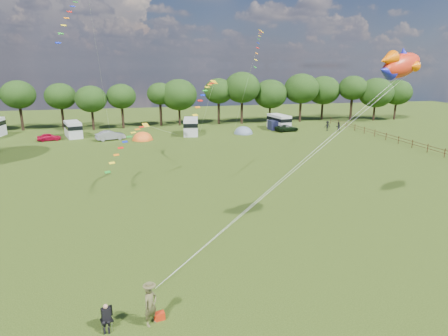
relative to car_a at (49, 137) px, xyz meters
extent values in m
plane|color=black|center=(20.09, -44.19, -0.59)|extent=(180.00, 180.00, 0.00)
cylinder|color=black|center=(-6.81, 11.51, 1.53)|extent=(0.49, 0.49, 4.25)
ellipsoid|color=black|center=(-6.81, 11.51, 5.86)|extent=(5.86, 5.86, 4.98)
cylinder|color=black|center=(0.07, 12.13, 1.36)|extent=(0.47, 0.47, 3.90)
ellipsoid|color=black|center=(0.07, 12.13, 5.40)|extent=(5.58, 5.58, 4.74)
cylinder|color=black|center=(5.73, 9.08, 1.19)|extent=(0.44, 0.44, 3.56)
ellipsoid|color=black|center=(5.73, 9.08, 5.05)|extent=(5.56, 5.56, 4.73)
cylinder|color=black|center=(11.00, 10.05, 1.38)|extent=(0.47, 0.47, 3.95)
ellipsoid|color=black|center=(11.00, 10.05, 5.36)|extent=(5.33, 5.33, 4.53)
cylinder|color=black|center=(18.17, 11.84, 1.57)|extent=(0.50, 0.50, 4.33)
ellipsoid|color=black|center=(18.17, 11.84, 5.60)|extent=(4.95, 4.95, 4.21)
cylinder|color=black|center=(21.80, 11.38, 1.06)|extent=(0.43, 0.43, 3.31)
ellipsoid|color=black|center=(21.80, 11.38, 5.36)|extent=(7.03, 7.03, 5.98)
cylinder|color=black|center=(29.75, 11.61, 1.59)|extent=(0.50, 0.50, 4.36)
ellipsoid|color=black|center=(29.75, 11.61, 5.96)|extent=(5.84, 5.84, 4.97)
cylinder|color=black|center=(34.34, 10.74, 1.68)|extent=(0.51, 0.51, 4.55)
ellipsoid|color=black|center=(34.34, 10.74, 6.64)|extent=(7.15, 7.15, 6.08)
cylinder|color=black|center=(40.58, 11.44, 1.01)|extent=(0.42, 0.42, 3.21)
ellipsoid|color=black|center=(40.58, 11.44, 5.21)|extent=(6.90, 6.90, 5.86)
cylinder|color=black|center=(47.07, 10.78, 1.49)|extent=(0.48, 0.48, 4.17)
ellipsoid|color=black|center=(47.07, 10.78, 6.27)|extent=(7.16, 7.16, 6.09)
cylinder|color=black|center=(53.06, 12.70, 1.24)|extent=(0.45, 0.45, 3.66)
ellipsoid|color=black|center=(53.06, 12.70, 5.71)|extent=(7.05, 7.05, 5.99)
cylinder|color=black|center=(58.51, 10.18, 1.73)|extent=(0.52, 0.52, 4.65)
ellipsoid|color=black|center=(58.51, 10.18, 6.29)|extent=(5.96, 5.96, 5.06)
cylinder|color=black|center=(63.25, 8.86, 1.00)|extent=(0.42, 0.42, 3.19)
ellipsoid|color=black|center=(63.25, 8.86, 5.30)|extent=(7.23, 7.23, 6.14)
cylinder|color=black|center=(68.64, 9.25, 1.17)|extent=(0.44, 0.44, 3.52)
ellipsoid|color=black|center=(68.64, 9.25, 5.26)|extent=(6.22, 6.22, 5.28)
cylinder|color=#472D19|center=(52.09, -23.19, 0.01)|extent=(0.12, 0.12, 1.20)
cylinder|color=#472D19|center=(52.09, -20.19, 0.01)|extent=(0.12, 0.12, 1.20)
cylinder|color=#472D19|center=(52.09, -21.69, 0.36)|extent=(0.08, 3.00, 0.08)
cylinder|color=#472D19|center=(52.09, -21.69, -0.04)|extent=(0.08, 3.00, 0.08)
cylinder|color=#472D19|center=(52.09, -17.19, 0.01)|extent=(0.12, 0.12, 1.20)
cylinder|color=#472D19|center=(52.09, -18.69, 0.36)|extent=(0.08, 3.00, 0.08)
cylinder|color=#472D19|center=(52.09, -18.69, -0.04)|extent=(0.08, 3.00, 0.08)
cylinder|color=#472D19|center=(52.09, -14.19, 0.01)|extent=(0.12, 0.12, 1.20)
cylinder|color=#472D19|center=(52.09, -15.69, 0.36)|extent=(0.08, 3.00, 0.08)
cylinder|color=#472D19|center=(52.09, -15.69, -0.04)|extent=(0.08, 3.00, 0.08)
cylinder|color=#472D19|center=(52.09, -11.19, 0.01)|extent=(0.12, 0.12, 1.20)
cylinder|color=#472D19|center=(52.09, -12.69, 0.36)|extent=(0.08, 3.00, 0.08)
cylinder|color=#472D19|center=(52.09, -12.69, -0.04)|extent=(0.08, 3.00, 0.08)
cylinder|color=#472D19|center=(52.09, -8.19, 0.01)|extent=(0.12, 0.12, 1.20)
cylinder|color=#472D19|center=(52.09, -9.69, 0.36)|extent=(0.08, 3.00, 0.08)
cylinder|color=#472D19|center=(52.09, -9.69, -0.04)|extent=(0.08, 3.00, 0.08)
cylinder|color=#472D19|center=(52.09, -5.19, 0.01)|extent=(0.12, 0.12, 1.20)
cylinder|color=#472D19|center=(52.09, -6.69, 0.36)|extent=(0.08, 3.00, 0.08)
cylinder|color=#472D19|center=(52.09, -6.69, -0.04)|extent=(0.08, 3.00, 0.08)
cylinder|color=#472D19|center=(52.09, -2.19, 0.01)|extent=(0.12, 0.12, 1.20)
cylinder|color=#472D19|center=(52.09, -3.69, 0.36)|extent=(0.08, 3.00, 0.08)
cylinder|color=#472D19|center=(52.09, -3.69, -0.04)|extent=(0.08, 3.00, 0.08)
cylinder|color=#472D19|center=(52.09, 0.81, 0.01)|extent=(0.12, 0.12, 1.20)
cylinder|color=#472D19|center=(52.09, -0.69, 0.36)|extent=(0.08, 3.00, 0.08)
cylinder|color=#472D19|center=(52.09, -0.69, -0.04)|extent=(0.08, 3.00, 0.08)
cylinder|color=#472D19|center=(52.09, 3.81, 0.01)|extent=(0.12, 0.12, 1.20)
cylinder|color=#472D19|center=(52.09, 2.31, 0.36)|extent=(0.08, 3.00, 0.08)
cylinder|color=#472D19|center=(52.09, 2.31, -0.04)|extent=(0.08, 3.00, 0.08)
cylinder|color=#472D19|center=(52.09, 6.81, 0.01)|extent=(0.12, 0.12, 1.20)
cylinder|color=#472D19|center=(52.09, 5.31, 0.36)|extent=(0.08, 3.00, 0.08)
cylinder|color=#472D19|center=(52.09, 5.31, -0.04)|extent=(0.08, 3.00, 0.08)
imported|color=#BD0A2E|center=(0.00, 0.00, 0.00)|extent=(3.75, 2.04, 1.18)
imported|color=gray|center=(9.39, -1.54, 0.15)|extent=(4.50, 2.80, 1.49)
imported|color=black|center=(39.80, -0.04, 0.01)|extent=(4.66, 2.65, 1.20)
cube|color=#BDBDC0|center=(3.26, 2.55, 0.68)|extent=(3.56, 5.50, 2.54)
cube|color=black|center=(3.26, 2.55, 1.20)|extent=(3.64, 5.61, 0.60)
cylinder|color=black|center=(3.73, 1.01, -0.23)|extent=(0.76, 0.46, 0.72)
cylinder|color=black|center=(2.79, 4.08, -0.23)|extent=(0.76, 0.46, 0.72)
cube|color=silver|center=(22.57, 0.60, 0.78)|extent=(3.14, 5.77, 2.74)
cube|color=black|center=(22.57, 0.60, 1.34)|extent=(3.21, 5.89, 0.65)
cylinder|color=black|center=(22.31, -1.10, -0.21)|extent=(0.81, 0.40, 0.77)
cylinder|color=black|center=(22.83, 2.31, -0.21)|extent=(0.81, 0.40, 0.77)
cube|color=silver|center=(39.44, 3.00, 0.72)|extent=(3.10, 5.55, 2.62)
cube|color=black|center=(39.44, 3.00, 1.25)|extent=(3.16, 5.66, 0.62)
cylinder|color=black|center=(39.72, 1.37, -0.22)|extent=(0.77, 0.39, 0.74)
cylinder|color=black|center=(39.15, 4.62, -0.22)|extent=(0.77, 0.39, 0.74)
ellipsoid|color=orange|center=(14.37, -2.58, -0.57)|extent=(3.12, 3.59, 2.56)
cylinder|color=orange|center=(14.37, -2.58, -0.55)|extent=(3.27, 3.27, 0.08)
ellipsoid|color=slate|center=(31.57, -0.52, -0.57)|extent=(3.17, 3.64, 2.47)
cylinder|color=slate|center=(31.57, -0.52, -0.55)|extent=(3.33, 3.33, 0.08)
cube|color=#171933|center=(38.65, 2.21, 0.26)|extent=(2.78, 2.29, 1.70)
imported|color=brown|center=(14.12, -47.61, 0.40)|extent=(0.85, 0.84, 1.98)
cylinder|color=#99999E|center=(11.96, -47.72, -0.37)|extent=(0.02, 0.02, 0.45)
cylinder|color=#99999E|center=(12.39, -47.72, -0.37)|extent=(0.02, 0.02, 0.45)
cylinder|color=#99999E|center=(11.96, -47.30, -0.37)|extent=(0.02, 0.02, 0.45)
cylinder|color=#99999E|center=(12.39, -47.30, -0.37)|extent=(0.02, 0.02, 0.45)
cube|color=black|center=(12.17, -47.51, -0.14)|extent=(0.64, 0.62, 0.05)
cube|color=black|center=(12.17, -47.28, 0.14)|extent=(0.49, 0.21, 0.53)
cube|color=black|center=(12.17, -47.47, 0.17)|extent=(0.43, 0.34, 0.56)
sphere|color=tan|center=(12.17, -47.49, 0.56)|extent=(0.21, 0.21, 0.21)
cube|color=red|center=(14.48, -47.36, -0.42)|extent=(0.55, 0.41, 0.35)
ellipsoid|color=red|center=(30.97, -40.52, 10.85)|extent=(4.07, 2.71, 2.20)
ellipsoid|color=yellow|center=(30.97, -40.52, 10.68)|extent=(2.55, 1.67, 1.21)
cone|color=#FF6600|center=(29.42, -41.12, 11.19)|extent=(1.61, 1.39, 1.16)
cone|color=#191CAF|center=(29.42, -41.12, 10.51)|extent=(1.61, 1.39, 1.16)
cone|color=#191CAF|center=(31.08, -40.48, 11.56)|extent=(1.11, 1.21, 0.98)
sphere|color=white|center=(32.06, -39.66, 11.06)|extent=(0.37, 0.37, 0.37)
sphere|color=black|center=(32.12, -39.58, 11.06)|extent=(0.18, 0.18, 0.18)
cube|color=#198C1E|center=(8.28, -18.06, 17.24)|extent=(0.55, 0.42, 0.13)
cube|color=#0C1EB2|center=(8.01, -18.56, 16.74)|extent=(0.55, 0.41, 0.13)
cube|color=red|center=(7.74, -19.05, 16.15)|extent=(0.55, 0.41, 0.14)
cube|color=orange|center=(7.47, -19.55, 15.49)|extent=(0.55, 0.40, 0.15)
cube|color=yellow|center=(7.20, -20.04, 14.74)|extent=(0.54, 0.40, 0.16)
cube|color=#198C1E|center=(6.93, -20.54, 13.92)|extent=(0.54, 0.39, 0.17)
cube|color=#0C1EB2|center=(6.66, -21.03, 13.01)|extent=(0.54, 0.39, 0.17)
cube|color=gold|center=(14.66, -24.66, 5.11)|extent=(0.75, 0.72, 0.36)
cube|color=red|center=(14.26, -25.11, 5.00)|extent=(0.57, 0.45, 0.10)
cube|color=orange|center=(13.85, -25.56, 4.85)|extent=(0.57, 0.45, 0.11)
cube|color=yellow|center=(13.45, -26.01, 4.63)|extent=(0.57, 0.45, 0.12)
cube|color=#198C1E|center=(13.04, -26.46, 4.32)|extent=(0.56, 0.45, 0.13)
cube|color=#0C1EB2|center=(12.64, -26.91, 3.93)|extent=(0.56, 0.44, 0.14)
cube|color=red|center=(12.23, -27.36, 3.46)|extent=(0.56, 0.44, 0.15)
cube|color=orange|center=(11.83, -27.81, 2.91)|extent=(0.56, 0.43, 0.15)
cube|color=yellow|center=(11.42, -28.26, 2.29)|extent=(0.55, 0.43, 0.16)
cube|color=#198C1E|center=(11.02, -28.71, 1.58)|extent=(0.55, 0.42, 0.17)
cube|color=gold|center=(21.25, -26.72, 9.32)|extent=(0.74, 0.71, 0.35)
cube|color=red|center=(20.94, -27.26, 9.25)|extent=(0.55, 0.45, 0.10)
cube|color=orange|center=(20.62, -27.80, 9.14)|extent=(0.55, 0.45, 0.11)
cube|color=yellow|center=(20.31, -28.34, 8.94)|extent=(0.55, 0.45, 0.12)
cube|color=#198C1E|center=(19.99, -28.88, 8.67)|extent=(0.54, 0.45, 0.13)
cube|color=#0C1EB2|center=(19.68, -29.42, 8.32)|extent=(0.54, 0.44, 0.13)
cube|color=red|center=(19.36, -29.96, 7.89)|extent=(0.54, 0.44, 0.14)
cube|color=orange|center=(19.05, -30.50, 7.38)|extent=(0.54, 0.43, 0.15)
cube|color=yellow|center=(18.73, -31.04, 6.78)|extent=(0.53, 0.43, 0.16)
imported|color=black|center=(48.76, -2.12, 0.26)|extent=(0.85, 0.54, 1.71)
imported|color=black|center=(47.19, -1.07, 0.29)|extent=(1.17, 0.58, 1.77)
cube|color=#F8A708|center=(28.48, -18.64, 14.68)|extent=(0.85, 0.88, 0.41)
cube|color=red|center=(28.25, -19.14, 14.52)|extent=(0.54, 0.65, 0.12)
cube|color=orange|center=(28.03, -19.63, 14.32)|extent=(0.54, 0.65, 0.13)
cube|color=yellow|center=(27.80, -20.13, 14.04)|extent=(0.54, 0.65, 0.14)
cube|color=#198C1E|center=(27.58, -20.62, 13.68)|extent=(0.53, 0.64, 0.15)
cube|color=#0C1EB2|center=(27.35, -21.12, 13.23)|extent=(0.53, 0.64, 0.16)
cube|color=red|center=(27.13, -21.61, 12.71)|extent=(0.52, 0.64, 0.17)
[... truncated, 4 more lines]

